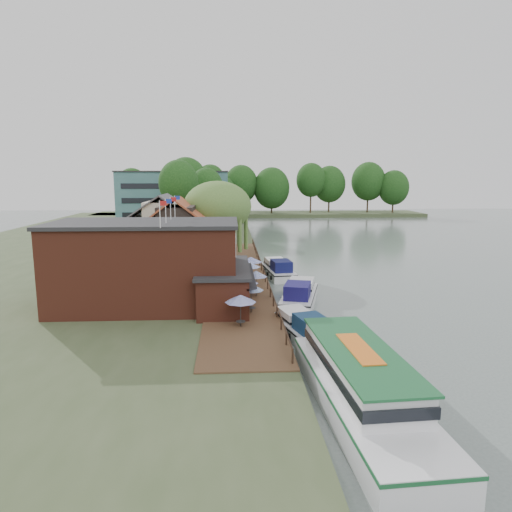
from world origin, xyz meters
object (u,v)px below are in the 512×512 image
object	(u,v)px
pub	(170,264)
umbrella_1	(251,298)
cottage_b	(164,226)
tour_boat	(363,383)
umbrella_3	(256,283)
umbrella_4	(248,273)
hotel_block	(175,197)
swan	(344,347)
willow	(218,222)
cruiser_0	(302,324)
umbrella_5	(251,268)
cruiser_1	(300,291)
umbrella_2	(246,291)
cruiser_2	(278,267)
umbrella_0	(241,311)
cottage_c	(198,220)
cottage_a	(178,235)

from	to	relation	value
pub	umbrella_1	bearing A→B (deg)	-21.09
cottage_b	tour_boat	xyz separation A→B (m)	(15.76, -41.83, -3.63)
umbrella_3	umbrella_4	size ratio (longest dim) A/B	0.97
hotel_block	swan	distance (m)	82.37
willow	umbrella_3	bearing A→B (deg)	-77.40
hotel_block	cruiser_0	bearing A→B (deg)	-76.51
pub	umbrella_5	world-z (taller)	pub
cruiser_1	umbrella_4	bearing A→B (deg)	158.56
umbrella_4	umbrella_5	bearing A→B (deg)	81.88
cottage_b	cruiser_1	world-z (taller)	cottage_b
umbrella_2	cruiser_2	distance (m)	16.51
hotel_block	willow	distance (m)	52.29
umbrella_1	cruiser_0	bearing A→B (deg)	-40.21
cruiser_0	swan	size ratio (longest dim) A/B	20.25
willow	umbrella_1	xyz separation A→B (m)	(3.24, -22.60, -3.93)
umbrella_0	cruiser_1	size ratio (longest dim) A/B	0.24
cottage_b	cruiser_2	distance (m)	17.97
umbrella_3	tour_boat	size ratio (longest dim) A/B	0.16
cottage_b	cottage_c	size ratio (longest dim) A/B	1.13
umbrella_1	umbrella_5	bearing A→B (deg)	87.55
umbrella_1	tour_boat	distance (m)	15.11
cottage_a	swan	world-z (taller)	cottage_a
hotel_block	umbrella_0	world-z (taller)	hotel_block
umbrella_2	cruiser_0	bearing A→B (deg)	-53.89
hotel_block	tour_boat	xyz separation A→B (m)	(19.76, -87.83, -5.53)
pub	swan	distance (m)	16.04
hotel_block	tour_boat	size ratio (longest dim) A/B	1.71
hotel_block	umbrella_2	distance (m)	72.80
cottage_b	umbrella_0	xyz separation A→B (m)	(9.81, -31.09, -2.96)
umbrella_0	swan	world-z (taller)	umbrella_0
umbrella_4	tour_boat	xyz separation A→B (m)	(4.89, -23.78, -0.67)
umbrella_5	swan	xyz separation A→B (m)	(5.68, -18.08, -2.07)
cottage_c	willow	size ratio (longest dim) A/B	0.82
willow	cruiser_2	size ratio (longest dim) A/B	1.10
umbrella_2	swan	size ratio (longest dim) A/B	5.40
umbrella_5	umbrella_1	bearing A→B (deg)	-92.45
umbrella_1	cruiser_2	world-z (taller)	umbrella_1
cruiser_0	tour_boat	distance (m)	11.24
umbrella_1	umbrella_5	distance (m)	12.32
willow	cruiser_1	distance (m)	19.06
pub	cottage_b	world-z (taller)	cottage_b
pub	umbrella_5	xyz separation A→B (m)	(7.26, 9.71, -2.36)
umbrella_3	cruiser_0	distance (m)	8.72
cottage_c	umbrella_4	world-z (taller)	cottage_c
cottage_b	umbrella_2	xyz separation A→B (m)	(10.39, -25.20, -2.96)
cottage_a	umbrella_5	size ratio (longest dim) A/B	3.56
cottage_b	umbrella_5	world-z (taller)	cottage_b
umbrella_5	umbrella_3	bearing A→B (deg)	-88.70
umbrella_3	umbrella_0	bearing A→B (deg)	-100.76
umbrella_4	cruiser_2	world-z (taller)	umbrella_4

